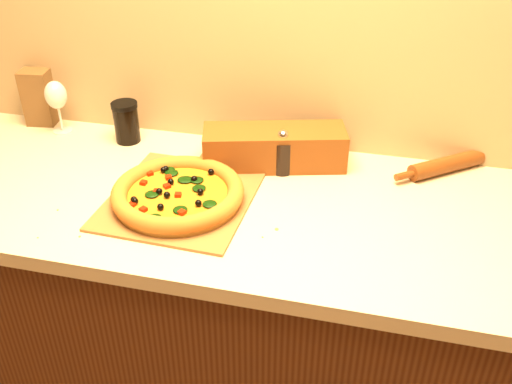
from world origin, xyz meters
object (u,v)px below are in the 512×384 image
Objects in this scene: pizza_peel at (184,195)px; rolling_pin at (446,165)px; pepper_grinder at (283,155)px; dark_jar at (126,122)px; pizza at (178,193)px; wine_glass at (56,96)px.

rolling_pin is (0.66, 0.29, 0.02)m from pizza_peel.
rolling_pin is at bearing 12.74° from pepper_grinder.
pizza_peel is 0.38m from dark_jar.
pizza_peel is 0.72m from rolling_pin.
dark_jar is (-0.27, 0.29, 0.03)m from pizza.
pepper_grinder is at bearing -167.26° from rolling_pin.
wine_glass is 0.24m from dark_jar.
wine_glass reaches higher than dark_jar.
rolling_pin is at bearing 1.90° from dark_jar.
pizza is at bearing -135.04° from pepper_grinder.
wine_glass reaches higher than pizza_peel.
pizza_peel is 0.29m from pepper_grinder.
pizza_peel is 1.94× the size of rolling_pin.
pizza reaches higher than rolling_pin.
wine_glass is at bearing -179.10° from rolling_pin.
pepper_grinder is 1.00× the size of dark_jar.
pizza is 0.40m from dark_jar.
pepper_grinder is 0.50m from dark_jar.
pizza is at bearing -88.73° from pizza_peel.
rolling_pin is (0.44, 0.10, -0.03)m from pepper_grinder.
dark_jar is at bearing 132.66° from pizza.
wine_glass is (-0.72, 0.08, 0.07)m from pepper_grinder.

